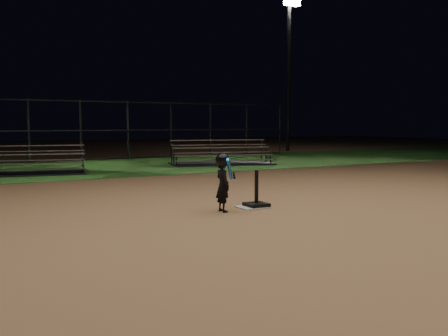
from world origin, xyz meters
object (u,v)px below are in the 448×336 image
Objects in this scene: home_plate at (251,207)px; light_pole_right at (289,62)px; bleacher_left at (25,168)px; bleacher_right at (221,159)px; batting_tee at (256,200)px; child_batter at (223,181)px.

light_pole_right reaches higher than home_plate.
bleacher_left is at bearing -156.08° from light_pole_right.
light_pole_right reaches higher than bleacher_right.
bleacher_right reaches higher than batting_tee.
bleacher_right is (6.96, 0.27, 0.01)m from bleacher_left.
bleacher_right is at bearing 64.81° from batting_tee.
batting_tee is at bearing -83.09° from child_batter.
home_plate is at bearing -59.36° from bleacher_left.
batting_tee is 0.86m from child_batter.
bleacher_right reaches higher than bleacher_left.
bleacher_left reaches higher than home_plate.
home_plate is 0.17m from batting_tee.
child_batter is 20.13m from light_pole_right.
light_pole_right reaches higher than bleacher_left.
child_batter reaches higher than bleacher_left.
light_pole_right is (11.89, 14.95, 4.81)m from batting_tee.
bleacher_left is at bearing 14.44° from child_batter.
bleacher_left is 0.46× the size of light_pole_right.
batting_tee is 0.08× the size of light_pole_right.
light_pole_right reaches higher than child_batter.
child_batter reaches higher than batting_tee.
bleacher_right is 0.49× the size of light_pole_right.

